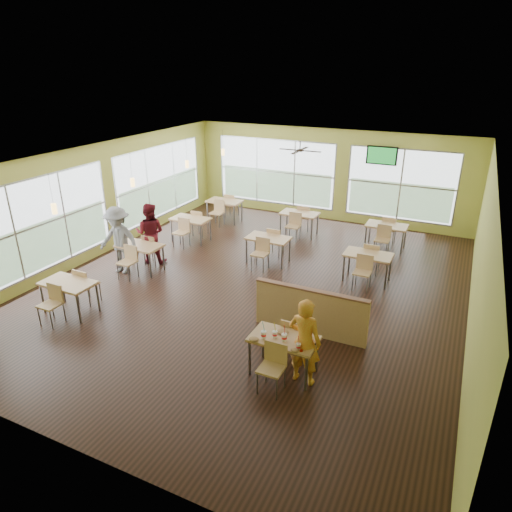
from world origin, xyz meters
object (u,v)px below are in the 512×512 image
half_wall_divider (310,312)px  food_basket (312,341)px  man_plaid (305,342)px  main_table (284,343)px

half_wall_divider → food_basket: 1.49m
half_wall_divider → food_basket: (0.50, -1.38, 0.26)m
half_wall_divider → man_plaid: (0.41, -1.51, 0.30)m
main_table → half_wall_divider: size_ratio=0.63×
food_basket → half_wall_divider: bearing=109.9°
half_wall_divider → man_plaid: man_plaid is taller
man_plaid → food_basket: bearing=-122.3°
main_table → man_plaid: (0.41, -0.06, 0.19)m
main_table → half_wall_divider: (0.00, 1.45, -0.11)m
half_wall_divider → man_plaid: size_ratio=1.46×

